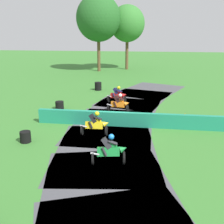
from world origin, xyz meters
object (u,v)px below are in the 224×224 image
(motorcycle_chase_orange, at_px, (119,103))
(motorcycle_trailing_yellow, at_px, (96,124))
(tire_stack_near, at_px, (98,86))
(tire_stack_mid_b, at_px, (25,137))
(motorcycle_fourth_green, at_px, (110,150))
(tire_stack_mid_a, at_px, (60,105))
(motorcycle_lead_red, at_px, (118,95))
(traffic_cone, at_px, (185,116))

(motorcycle_chase_orange, height_order, motorcycle_trailing_yellow, motorcycle_chase_orange)
(motorcycle_chase_orange, xyz_separation_m, motorcycle_trailing_yellow, (-0.86, -4.75, -0.01))
(tire_stack_near, bearing_deg, motorcycle_chase_orange, -69.09)
(tire_stack_near, relative_size, tire_stack_mid_b, 1.33)
(motorcycle_chase_orange, xyz_separation_m, motorcycle_fourth_green, (0.43, -8.25, -0.02))
(motorcycle_fourth_green, relative_size, tire_stack_mid_b, 2.78)
(tire_stack_near, bearing_deg, motorcycle_trailing_yellow, -80.76)
(motorcycle_trailing_yellow, relative_size, tire_stack_mid_b, 2.80)
(motorcycle_chase_orange, xyz_separation_m, tire_stack_near, (-2.84, 7.43, -0.26))
(motorcycle_chase_orange, relative_size, motorcycle_fourth_green, 1.03)
(motorcycle_fourth_green, bearing_deg, tire_stack_mid_a, 120.33)
(motorcycle_lead_red, bearing_deg, traffic_cone, -37.48)
(tire_stack_mid_a, relative_size, traffic_cone, 1.42)
(motorcycle_chase_orange, xyz_separation_m, tire_stack_mid_a, (-4.55, 0.27, -0.36))
(tire_stack_mid_b, bearing_deg, motorcycle_trailing_yellow, 23.87)
(tire_stack_near, distance_m, tire_stack_mid_a, 7.37)
(motorcycle_trailing_yellow, relative_size, tire_stack_near, 2.10)
(motorcycle_trailing_yellow, distance_m, traffic_cone, 6.55)
(tire_stack_near, relative_size, tire_stack_mid_a, 1.28)
(tire_stack_mid_a, xyz_separation_m, traffic_cone, (9.11, -1.36, -0.08))
(tire_stack_mid_b, bearing_deg, traffic_cone, 30.29)
(motorcycle_chase_orange, bearing_deg, tire_stack_near, 110.91)
(motorcycle_chase_orange, relative_size, motorcycle_trailing_yellow, 1.02)
(motorcycle_lead_red, xyz_separation_m, motorcycle_chase_orange, (0.40, -2.71, -0.00))
(motorcycle_trailing_yellow, bearing_deg, motorcycle_chase_orange, 79.78)
(motorcycle_lead_red, distance_m, tire_stack_mid_b, 9.89)
(motorcycle_lead_red, distance_m, motorcycle_trailing_yellow, 7.48)
(tire_stack_mid_a, bearing_deg, tire_stack_near, 76.57)
(motorcycle_chase_orange, distance_m, motorcycle_trailing_yellow, 4.83)
(motorcycle_trailing_yellow, xyz_separation_m, tire_stack_mid_a, (-3.69, 5.02, -0.35))
(motorcycle_chase_orange, bearing_deg, tire_stack_mid_a, 176.63)
(tire_stack_near, height_order, tire_stack_mid_a, tire_stack_near)
(motorcycle_chase_orange, bearing_deg, traffic_cone, -13.44)
(motorcycle_lead_red, height_order, tire_stack_mid_a, motorcycle_lead_red)
(motorcycle_lead_red, relative_size, tire_stack_mid_b, 2.85)
(motorcycle_chase_orange, height_order, motorcycle_fourth_green, motorcycle_chase_orange)
(traffic_cone, bearing_deg, tire_stack_mid_a, 171.52)
(motorcycle_chase_orange, distance_m, tire_stack_mid_b, 7.71)
(motorcycle_fourth_green, bearing_deg, tire_stack_near, 101.79)
(motorcycle_chase_orange, bearing_deg, tire_stack_mid_b, -124.85)
(motorcycle_lead_red, height_order, motorcycle_fourth_green, motorcycle_lead_red)
(traffic_cone, bearing_deg, motorcycle_chase_orange, 166.56)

